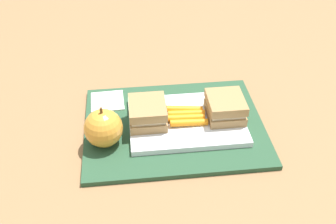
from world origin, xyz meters
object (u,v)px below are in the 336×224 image
(sandwich_half_right, at_px, (148,113))
(carrot_sticks_bundle, at_px, (186,116))
(food_tray, at_px, (186,121))
(apple, at_px, (103,128))
(paper_napkin, at_px, (107,101))
(sandwich_half_left, at_px, (225,107))

(sandwich_half_right, xyz_separation_m, carrot_sticks_bundle, (-0.08, -0.00, -0.01))
(carrot_sticks_bundle, bearing_deg, sandwich_half_right, 0.14)
(food_tray, relative_size, carrot_sticks_bundle, 2.91)
(apple, bearing_deg, paper_napkin, -91.51)
(carrot_sticks_bundle, xyz_separation_m, apple, (0.16, 0.04, 0.02))
(sandwich_half_right, xyz_separation_m, paper_napkin, (0.08, -0.09, -0.03))
(food_tray, xyz_separation_m, sandwich_half_right, (0.08, 0.00, 0.03))
(carrot_sticks_bundle, xyz_separation_m, paper_napkin, (0.16, -0.09, -0.02))
(sandwich_half_right, distance_m, apple, 0.09)
(food_tray, height_order, sandwich_half_left, sandwich_half_left)
(apple, bearing_deg, food_tray, -166.18)
(sandwich_half_right, height_order, carrot_sticks_bundle, sandwich_half_right)
(paper_napkin, bearing_deg, carrot_sticks_bundle, 150.45)
(food_tray, bearing_deg, apple, 13.82)
(sandwich_half_right, relative_size, carrot_sticks_bundle, 1.01)
(paper_napkin, bearing_deg, sandwich_half_right, 132.11)
(food_tray, bearing_deg, carrot_sticks_bundle, -33.32)
(food_tray, distance_m, sandwich_half_right, 0.08)
(sandwich_half_right, height_order, paper_napkin, sandwich_half_right)
(sandwich_half_left, bearing_deg, carrot_sticks_bundle, -0.14)
(carrot_sticks_bundle, distance_m, paper_napkin, 0.18)
(sandwich_half_left, distance_m, paper_napkin, 0.26)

